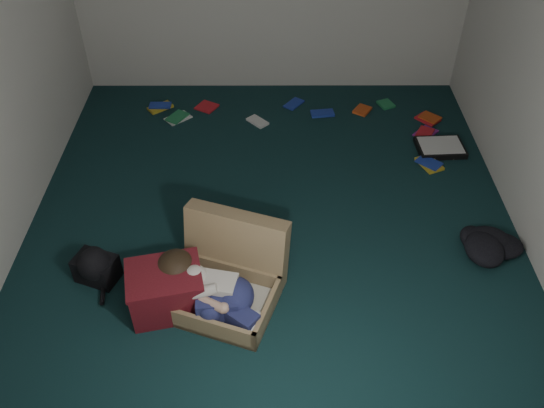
{
  "coord_description": "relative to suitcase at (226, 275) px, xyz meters",
  "views": [
    {
      "loc": [
        -0.01,
        -3.46,
        3.28
      ],
      "look_at": [
        0.0,
        -0.15,
        0.35
      ],
      "focal_mm": 38.0,
      "sensor_mm": 36.0,
      "label": 1
    }
  ],
  "objects": [
    {
      "name": "clothing_pile",
      "position": [
        2.03,
        0.36,
        -0.1
      ],
      "size": [
        0.46,
        0.38,
        0.15
      ],
      "primitive_type": null,
      "rotation": [
        0.0,
        0.0,
        0.01
      ],
      "color": "black",
      "rests_on": "floor"
    },
    {
      "name": "floor",
      "position": [
        0.33,
        0.71,
        -0.17
      ],
      "size": [
        4.5,
        4.5,
        0.0
      ],
      "primitive_type": "plane",
      "color": "black",
      "rests_on": "ground"
    },
    {
      "name": "wall_front",
      "position": [
        0.33,
        -1.54,
        1.13
      ],
      "size": [
        4.5,
        0.0,
        4.5
      ],
      "primitive_type": "plane",
      "rotation": [
        -1.57,
        0.0,
        0.0
      ],
      "color": "silver",
      "rests_on": "ground"
    },
    {
      "name": "book_scatter",
      "position": [
        0.85,
        2.24,
        -0.16
      ],
      "size": [
        3.01,
        1.31,
        0.02
      ],
      "color": "gold",
      "rests_on": "floor"
    },
    {
      "name": "maroon_bin",
      "position": [
        -0.41,
        -0.15,
        0.01
      ],
      "size": [
        0.59,
        0.5,
        0.35
      ],
      "rotation": [
        0.0,
        0.0,
        0.22
      ],
      "color": "#5C121A",
      "rests_on": "floor"
    },
    {
      "name": "backpack",
      "position": [
        -0.97,
        0.13,
        -0.06
      ],
      "size": [
        0.46,
        0.41,
        0.22
      ],
      "primitive_type": null,
      "rotation": [
        0.0,
        0.0,
        -0.37
      ],
      "color": "black",
      "rests_on": "floor"
    },
    {
      "name": "person",
      "position": [
        -0.11,
        -0.16,
        0.04
      ],
      "size": [
        0.76,
        0.6,
        0.35
      ],
      "rotation": [
        0.0,
        0.0,
        -0.34
      ],
      "color": "silver",
      "rests_on": "suitcase"
    },
    {
      "name": "suitcase",
      "position": [
        0.0,
        0.0,
        0.0
      ],
      "size": [
        0.97,
        0.96,
        0.57
      ],
      "rotation": [
        0.0,
        0.0,
        -0.34
      ],
      "color": "#997D54",
      "rests_on": "floor"
    },
    {
      "name": "paper_tray",
      "position": [
        1.95,
        1.74,
        -0.14
      ],
      "size": [
        0.46,
        0.36,
        0.06
      ],
      "rotation": [
        0.0,
        0.0,
        0.06
      ],
      "color": "black",
      "rests_on": "floor"
    }
  ]
}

